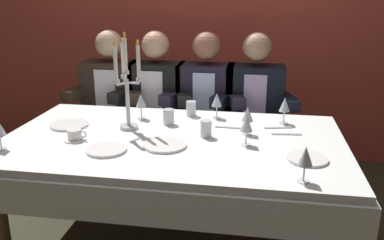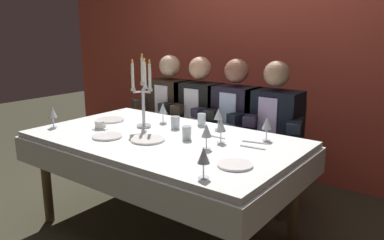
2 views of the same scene
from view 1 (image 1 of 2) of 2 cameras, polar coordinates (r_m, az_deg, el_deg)
name	(u,v)px [view 1 (image 1 of 2)]	position (r m, az deg, el deg)	size (l,w,h in m)	color
back_wall	(210,10)	(3.81, 2.47, 15.04)	(6.00, 0.12, 2.70)	#C14938
dining_table	(173,157)	(2.35, -2.65, -5.14)	(1.94, 1.14, 0.74)	white
candelabra	(127,87)	(2.41, -9.04, 4.51)	(0.15, 0.17, 0.57)	silver
dinner_plate_0	(106,150)	(2.16, -11.85, -4.06)	(0.21, 0.21, 0.01)	white
dinner_plate_1	(165,145)	(2.18, -3.80, -3.47)	(0.23, 0.23, 0.01)	white
dinner_plate_2	(307,159)	(2.08, 15.74, -5.20)	(0.20, 0.20, 0.01)	white
dinner_plate_3	(69,125)	(2.60, -16.71, -0.64)	(0.23, 0.23, 0.01)	white
wine_glass_0	(217,101)	(2.62, 3.47, 2.70)	(0.07, 0.07, 0.16)	silver
wine_glass_1	(285,106)	(2.57, 12.76, 1.98)	(0.07, 0.07, 0.16)	silver
wine_glass_2	(141,101)	(2.62, -7.11, 2.60)	(0.07, 0.07, 0.16)	silver
wine_glass_4	(247,115)	(2.34, 7.72, 0.69)	(0.07, 0.07, 0.16)	silver
wine_glass_5	(305,157)	(1.81, 15.49, -5.02)	(0.07, 0.07, 0.16)	silver
wine_glass_6	(247,124)	(2.18, 7.60, -0.62)	(0.07, 0.07, 0.16)	silver
water_tumbler_0	(191,109)	(2.68, -0.12, 1.61)	(0.07, 0.07, 0.10)	silver
water_tumbler_1	(206,129)	(2.30, 1.96, -1.21)	(0.06, 0.06, 0.10)	silver
water_tumbler_2	(169,117)	(2.52, -3.27, 0.46)	(0.07, 0.07, 0.09)	silver
coffee_cup_0	(75,135)	(2.35, -15.98, -2.07)	(0.13, 0.12, 0.06)	white
fork_0	(286,134)	(2.41, 13.01, -1.93)	(0.17, 0.02, 0.01)	#B7B7BC
fork_1	(229,128)	(2.47, 5.19, -1.05)	(0.17, 0.02, 0.01)	#B7B7BC
fork_2	(278,128)	(2.51, 11.90, -1.05)	(0.17, 0.02, 0.01)	#B7B7BC
seated_diner_0	(112,95)	(3.31, -11.04, 3.49)	(0.63, 0.48, 1.24)	brown
seated_diner_1	(157,96)	(3.20, -4.90, 3.28)	(0.63, 0.48, 1.24)	brown
seated_diner_2	(206,99)	(3.13, 1.96, 3.00)	(0.63, 0.48, 1.24)	brown
seated_diner_3	(255,101)	(3.11, 8.72, 2.69)	(0.63, 0.48, 1.24)	brown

